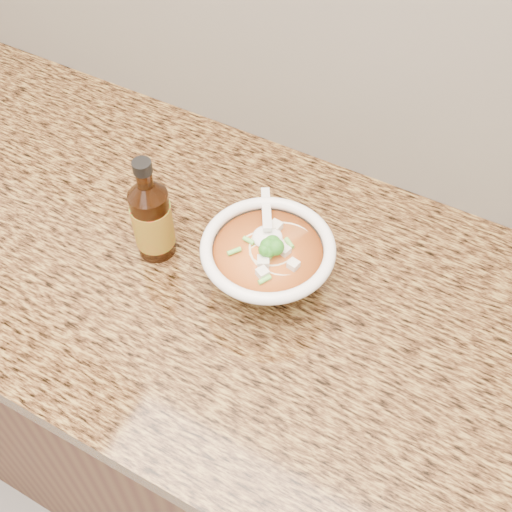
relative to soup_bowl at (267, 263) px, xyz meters
The scene contains 4 objects.
cabinet 0.53m from the soup_bowl, behind, with size 4.00×0.65×0.86m, color black.
counter_slab 0.13m from the soup_bowl, behind, with size 4.00×0.68×0.04m, color olive.
soup_bowl is the anchor object (origin of this frame).
hot_sauce_bottle 0.19m from the soup_bowl, behind, with size 0.07×0.07×0.19m.
Camera 1 is at (0.39, 1.15, 1.71)m, focal length 45.00 mm.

